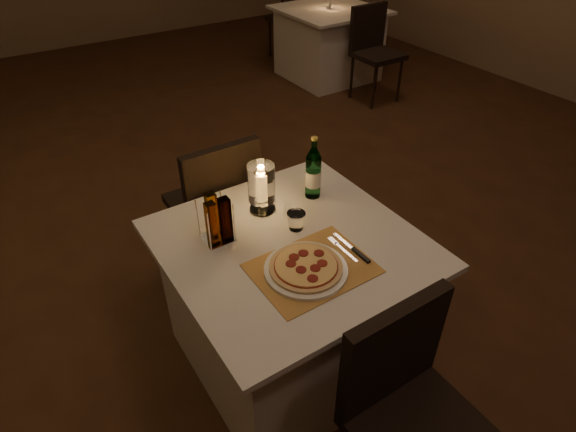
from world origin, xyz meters
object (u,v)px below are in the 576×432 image
plate (306,269)px  tumbler (296,221)px  chair_near (408,400)px  pizza (306,266)px  main_table (290,304)px  hurricane_candle (261,185)px  neighbor_table_right (328,43)px  chair_far (217,198)px  water_bottle (313,173)px

plate → tumbler: (0.12, 0.24, 0.03)m
plate → tumbler: 0.27m
chair_near → pizza: 0.58m
main_table → plate: (-0.05, -0.18, 0.38)m
main_table → pizza: (-0.05, -0.18, 0.39)m
main_table → plate: plate is taller
main_table → hurricane_candle: (0.02, 0.26, 0.50)m
plate → tumbler: bearing=63.9°
plate → main_table: bearing=74.5°
neighbor_table_right → hurricane_candle: bearing=-131.9°
chair_near → neighbor_table_right: (2.49, 3.73, -0.18)m
chair_far → plate: size_ratio=2.81×
pizza → water_bottle: (0.32, 0.41, 0.09)m
main_table → chair_near: bearing=-90.0°
chair_far → hurricane_candle: bearing=-87.7°
chair_far → neighbor_table_right: chair_far is taller
main_table → plate: 0.42m
chair_far → main_table: bearing=-90.0°
main_table → plate: bearing=-105.5°
plate → water_bottle: bearing=51.6°
main_table → neighbor_table_right: (2.49, 3.01, 0.00)m
chair_far → pizza: bearing=-93.2°
water_bottle → tumbler: bearing=-141.1°
tumbler → neighbor_table_right: bearing=50.6°
chair_far → water_bottle: bearing=-60.7°
pizza → tumbler: size_ratio=3.51×
hurricane_candle → chair_far: bearing=92.3°
main_table → chair_near: 0.74m
tumbler → pizza: bearing=-116.1°
chair_near → pizza: (-0.05, 0.53, 0.22)m
tumbler → hurricane_candle: (-0.05, 0.19, 0.09)m
main_table → pizza: size_ratio=3.57×
hurricane_candle → pizza: bearing=-98.8°
chair_far → tumbler: 0.69m
pizza → water_bottle: water_bottle is taller
chair_near → chair_far: (0.00, 1.43, 0.00)m
plate → pizza: size_ratio=1.14×
chair_far → water_bottle: size_ratio=2.97×
neighbor_table_right → chair_far: bearing=-137.3°
tumbler → hurricane_candle: bearing=104.8°
chair_near → chair_far: size_ratio=1.00×
chair_near → water_bottle: water_bottle is taller
main_table → chair_far: bearing=90.0°
chair_far → hurricane_candle: 0.56m
chair_far → water_bottle: (0.27, -0.49, 0.31)m
chair_far → pizza: (-0.05, -0.89, 0.22)m
chair_near → water_bottle: bearing=73.8°
plate → neighbor_table_right: bearing=51.5°
main_table → hurricane_candle: 0.56m
pizza → neighbor_table_right: size_ratio=0.28×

